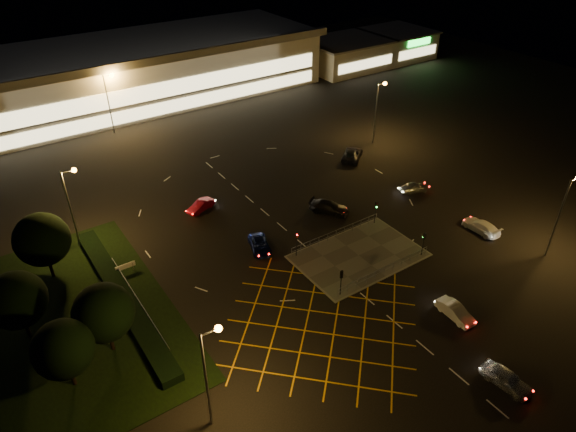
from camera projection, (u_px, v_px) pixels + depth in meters
ground at (334, 253)px, 59.57m from camera, size 180.00×180.00×0.00m
pedestrian_island at (359, 256)px, 59.09m from camera, size 14.00×9.00×0.12m
grass_verge at (74, 319)px, 50.55m from camera, size 18.00×30.00×0.08m
hedge at (122, 296)px, 52.65m from camera, size 2.00×26.00×1.00m
supermarket at (137, 71)px, 99.53m from camera, size 72.00×26.50×10.50m
retail_unit_a at (346, 54)px, 116.76m from camera, size 18.80×14.80×6.35m
retail_unit_b at (397, 43)px, 124.26m from camera, size 14.80×14.80×6.35m
streetlight_sw at (210, 365)px, 37.54m from camera, size 1.78×0.56×10.03m
streetlight_se at (564, 206)px, 55.88m from camera, size 1.78×0.56×10.03m
streetlight_nw at (72, 198)px, 57.36m from camera, size 1.78×0.56×10.03m
streetlight_ne at (378, 104)px, 81.29m from camera, size 1.78×0.56×10.03m
streetlight_far_left at (110, 95)px, 84.70m from camera, size 1.78×0.56×10.03m
streetlight_far_right at (300, 54)px, 104.87m from camera, size 1.78×0.56×10.03m
signal_sw at (341, 278)px, 52.24m from camera, size 0.28×0.30×3.15m
signal_se at (424, 239)px, 57.88m from camera, size 0.28×0.30×3.15m
signal_nw at (296, 240)px, 57.77m from camera, size 0.28×0.30×3.15m
signal_ne at (376, 208)px, 63.41m from camera, size 0.28×0.30×3.15m
tree_a at (63, 349)px, 41.72m from camera, size 5.04×5.04×6.86m
tree_b at (16, 300)px, 46.15m from camera, size 5.40×5.40×7.35m
tree_c at (42, 240)px, 53.39m from camera, size 5.76×5.76×7.84m
tree_e at (104, 313)px, 44.81m from camera, size 5.40×5.40×7.35m
car_near_silver at (506, 379)px, 43.64m from camera, size 2.26×4.65×1.53m
car_queue_white at (455, 311)px, 50.54m from camera, size 1.68×4.28×1.39m
car_left_blue at (260, 245)px, 59.89m from camera, size 3.39×4.95×1.26m
car_far_dkgrey at (329, 207)px, 66.58m from camera, size 4.69×5.44×1.50m
car_right_silver at (414, 187)px, 71.03m from camera, size 4.33×2.61×1.38m
car_circ_red at (201, 206)px, 67.02m from camera, size 4.24×2.67×1.32m
car_east_grey at (352, 154)px, 79.39m from camera, size 5.95×5.49×1.55m
car_approach_white at (481, 226)px, 62.95m from camera, size 2.04×4.96×1.43m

